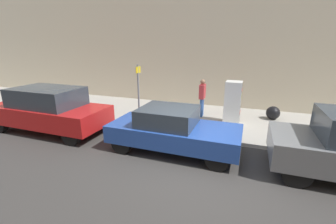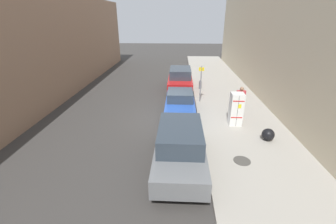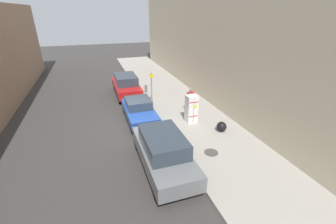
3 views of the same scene
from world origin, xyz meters
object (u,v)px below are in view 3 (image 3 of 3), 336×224
discarded_refrigerator (191,109)px  parked_suv_gray (163,151)px  street_sign_post (152,88)px  fire_hydrant (146,88)px  pedestrian_walking_far (191,99)px  parked_suv_red (126,85)px  trash_bag (222,127)px  parked_hatchback_blue (139,110)px

discarded_refrigerator → parked_suv_gray: (3.02, 3.66, -0.12)m
street_sign_post → fire_hydrant: size_ratio=3.49×
fire_hydrant → pedestrian_walking_far: size_ratio=0.41×
parked_suv_red → trash_bag: bearing=116.6°
street_sign_post → parked_hatchback_blue: (1.39, 1.90, -0.80)m
parked_suv_red → parked_suv_gray: bearing=90.0°
street_sign_post → parked_hatchback_blue: 2.48m
discarded_refrigerator → fire_hydrant: (1.37, -6.51, -0.53)m
discarded_refrigerator → pedestrian_walking_far: size_ratio=1.03×
discarded_refrigerator → trash_bag: 2.16m
fire_hydrant → parked_suv_gray: size_ratio=0.15×
parked_suv_red → parked_suv_gray: 10.40m
discarded_refrigerator → parked_suv_gray: 4.75m
street_sign_post → parked_suv_gray: bearing=79.0°
trash_bag → parked_hatchback_blue: size_ratio=0.14×
discarded_refrigerator → parked_suv_red: 7.39m
parked_suv_red → fire_hydrant: bearing=172.2°
discarded_refrigerator → parked_suv_gray: discarded_refrigerator is taller
trash_bag → parked_hatchback_blue: (4.23, -3.28, 0.30)m
street_sign_post → parked_suv_gray: (1.39, 7.15, -0.62)m
discarded_refrigerator → parked_suv_red: size_ratio=0.38×
trash_bag → pedestrian_walking_far: bearing=-78.2°
fire_hydrant → parked_suv_gray: (1.65, 10.17, 0.41)m
fire_hydrant → trash_bag: bearing=107.4°
parked_hatchback_blue → parked_suv_gray: parked_suv_gray is taller
discarded_refrigerator → fire_hydrant: bearing=-78.1°
street_sign_post → parked_suv_gray: size_ratio=0.52×
fire_hydrant → parked_suv_red: 1.72m
parked_hatchback_blue → parked_suv_gray: 5.25m
parked_hatchback_blue → pedestrian_walking_far: bearing=176.9°
discarded_refrigerator → fire_hydrant: 6.67m
trash_bag → parked_hatchback_blue: 5.36m
pedestrian_walking_far → parked_suv_red: (3.58, -5.34, -0.23)m
parked_suv_gray → parked_hatchback_blue: bearing=-90.0°
fire_hydrant → parked_hatchback_blue: 5.20m
street_sign_post → pedestrian_walking_far: size_ratio=1.44×
parked_hatchback_blue → parked_suv_gray: bearing=90.0°
pedestrian_walking_far → trash_bag: bearing=170.4°
discarded_refrigerator → parked_hatchback_blue: (3.02, -1.59, -0.30)m
discarded_refrigerator → street_sign_post: size_ratio=0.72×
street_sign_post → trash_bag: (-2.84, 5.18, -1.10)m
discarded_refrigerator → fire_hydrant: discarded_refrigerator is taller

